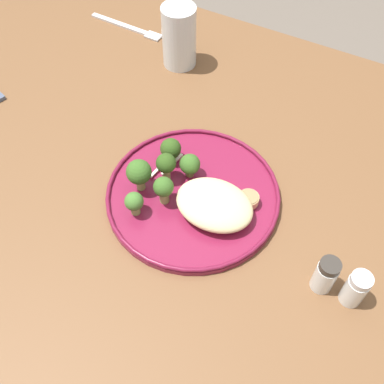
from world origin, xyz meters
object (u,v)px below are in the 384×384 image
seared_scallop_on_noodles (207,218)px  water_glass (179,40)px  broccoli_floret_right_tilted (164,188)px  dinner_fork (129,27)px  broccoli_floret_small_sprig (139,173)px  pepper_shaker (325,275)px  seared_scallop_half_hidden (205,206)px  seared_scallop_large_seared (249,199)px  seared_scallop_rear_pale (198,195)px  dinner_plate (192,196)px  broccoli_floret_front_edge (134,202)px  broccoli_floret_rear_charred (190,165)px  broccoli_floret_split_head (166,164)px  broccoli_floret_left_leaning (171,149)px  salt_shaker (356,289)px

seared_scallop_on_noodles → water_glass: (0.24, -0.34, 0.03)m
broccoli_floret_right_tilted → dinner_fork: broccoli_floret_right_tilted is taller
broccoli_floret_small_sprig → pepper_shaker: broccoli_floret_small_sprig is taller
dinner_fork → pepper_shaker: pepper_shaker is taller
seared_scallop_half_hidden → seared_scallop_large_seared: size_ratio=0.81×
seared_scallop_rear_pale → dinner_plate: bearing=-0.8°
dinner_plate → broccoli_floret_front_edge: broccoli_floret_front_edge is taller
broccoli_floret_rear_charred → broccoli_floret_right_tilted: bearing=81.6°
broccoli_floret_right_tilted → broccoli_floret_rear_charred: 0.07m
broccoli_floret_front_edge → pepper_shaker: 0.31m
seared_scallop_rear_pale → dinner_fork: 0.51m
broccoli_floret_split_head → broccoli_floret_left_leaning: (0.01, -0.04, -0.01)m
seared_scallop_rear_pale → seared_scallop_on_noodles: bearing=134.8°
dinner_plate → dinner_fork: bearing=-44.9°
seared_scallop_on_noodles → broccoli_floret_split_head: 0.11m
dinner_plate → broccoli_floret_rear_charred: bearing=-57.1°
broccoli_floret_split_head → broccoli_floret_rear_charred: (-0.03, -0.03, -0.01)m
broccoli_floret_right_tilted → broccoli_floret_front_edge: (0.03, 0.04, -0.01)m
broccoli_floret_small_sprig → salt_shaker: (-0.37, 0.02, -0.02)m
seared_scallop_on_noodles → seared_scallop_half_hidden: 0.02m
seared_scallop_large_seared → broccoli_floret_small_sprig: bearing=17.8°
broccoli_floret_right_tilted → broccoli_floret_split_head: bearing=-63.8°
broccoli_floret_split_head → dinner_fork: broccoli_floret_split_head is taller
seared_scallop_on_noodles → broccoli_floret_left_leaning: size_ratio=0.72×
seared_scallop_rear_pale → water_glass: 0.37m
seared_scallop_on_noodles → broccoli_floret_small_sprig: bearing=-4.1°
seared_scallop_on_noodles → pepper_shaker: (-0.20, 0.01, 0.01)m
broccoli_floret_split_head → broccoli_floret_right_tilted: bearing=116.2°
dinner_plate → seared_scallop_half_hidden: size_ratio=10.63×
dinner_plate → seared_scallop_large_seared: bearing=-161.6°
seared_scallop_on_noodles → seared_scallop_rear_pale: bearing=-45.2°
broccoli_floret_front_edge → broccoli_floret_right_tilted: bearing=-126.2°
broccoli_floret_split_head → broccoli_floret_right_tilted: (-0.02, 0.04, -0.00)m
seared_scallop_on_noodles → dinner_fork: bearing=-44.1°
seared_scallop_large_seared → seared_scallop_rear_pale: (0.08, 0.03, -0.00)m
seared_scallop_rear_pale → broccoli_floret_front_edge: broccoli_floret_front_edge is taller
dinner_plate → seared_scallop_on_noodles: (-0.05, 0.04, 0.01)m
seared_scallop_large_seared → water_glass: bearing=-44.2°
seared_scallop_large_seared → broccoli_floret_rear_charred: 0.11m
water_glass → pepper_shaker: bearing=141.1°
dinner_plate → broccoli_floret_small_sprig: (0.08, 0.03, 0.04)m
seared_scallop_half_hidden → salt_shaker: size_ratio=0.41×
dinner_plate → broccoli_floret_left_leaning: size_ratio=6.09×
seared_scallop_on_noodles → broccoli_floret_left_leaning: 0.14m
broccoli_floret_split_head → broccoli_floret_front_edge: (0.01, 0.08, -0.01)m
seared_scallop_half_hidden → broccoli_floret_split_head: 0.09m
seared_scallop_on_noodles → seared_scallop_rear_pale: (0.03, -0.04, -0.00)m
broccoli_floret_rear_charred → dinner_fork: size_ratio=0.25×
seared_scallop_on_noodles → broccoli_floret_split_head: bearing=-25.2°
broccoli_floret_left_leaning → dinner_fork: (0.29, -0.30, -0.04)m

